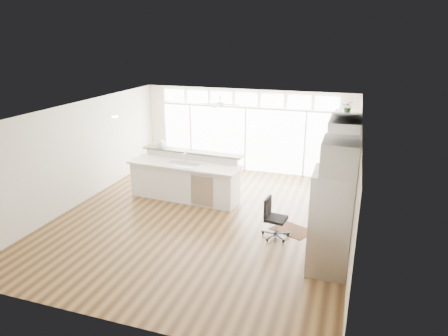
% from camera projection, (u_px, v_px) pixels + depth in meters
% --- Properties ---
extents(floor, '(7.00, 8.00, 0.02)m').
position_uv_depth(floor, '(203.00, 218.00, 9.97)').
color(floor, '#462D15').
rests_on(floor, ground).
extents(ceiling, '(7.00, 8.00, 0.02)m').
position_uv_depth(ceiling, '(201.00, 111.00, 9.11)').
color(ceiling, white).
rests_on(ceiling, wall_back).
extents(wall_back, '(7.00, 0.04, 2.70)m').
position_uv_depth(wall_back, '(246.00, 130.00, 13.14)').
color(wall_back, beige).
rests_on(wall_back, floor).
extents(wall_front, '(7.00, 0.04, 2.70)m').
position_uv_depth(wall_front, '(105.00, 247.00, 5.94)').
color(wall_front, beige).
rests_on(wall_front, floor).
extents(wall_left, '(0.04, 8.00, 2.70)m').
position_uv_depth(wall_left, '(79.00, 154.00, 10.58)').
color(wall_left, beige).
rests_on(wall_left, floor).
extents(wall_right, '(0.04, 8.00, 2.70)m').
position_uv_depth(wall_right, '(355.00, 183.00, 8.50)').
color(wall_right, beige).
rests_on(wall_right, floor).
extents(glass_wall, '(5.80, 0.06, 2.08)m').
position_uv_depth(glass_wall, '(246.00, 140.00, 13.18)').
color(glass_wall, white).
rests_on(glass_wall, wall_back).
extents(transom_row, '(5.90, 0.06, 0.40)m').
position_uv_depth(transom_row, '(246.00, 99.00, 12.76)').
color(transom_row, white).
rests_on(transom_row, wall_back).
extents(desk_window, '(0.04, 0.85, 0.85)m').
position_uv_depth(desk_window, '(355.00, 170.00, 8.71)').
color(desk_window, white).
rests_on(desk_window, wall_right).
extents(ceiling_fan, '(1.16, 1.16, 0.32)m').
position_uv_depth(ceiling_fan, '(220.00, 101.00, 11.85)').
color(ceiling_fan, silver).
rests_on(ceiling_fan, ceiling).
extents(recessed_lights, '(3.40, 3.00, 0.02)m').
position_uv_depth(recessed_lights, '(204.00, 110.00, 9.29)').
color(recessed_lights, white).
rests_on(recessed_lights, ceiling).
extents(oven_cabinet, '(0.64, 1.20, 2.50)m').
position_uv_depth(oven_cabinet, '(343.00, 162.00, 10.25)').
color(oven_cabinet, white).
rests_on(oven_cabinet, floor).
extents(desk_nook, '(0.72, 1.30, 0.76)m').
position_uv_depth(desk_nook, '(334.00, 216.00, 9.19)').
color(desk_nook, white).
rests_on(desk_nook, floor).
extents(upper_cabinets, '(0.64, 1.30, 0.64)m').
position_uv_depth(upper_cabinets, '(344.00, 133.00, 8.55)').
color(upper_cabinets, white).
rests_on(upper_cabinets, wall_right).
extents(refrigerator, '(0.76, 0.90, 2.00)m').
position_uv_depth(refrigerator, '(330.00, 222.00, 7.51)').
color(refrigerator, '#B1B1B6').
rests_on(refrigerator, floor).
extents(fridge_cabinet, '(0.64, 0.90, 0.60)m').
position_uv_depth(fridge_cabinet, '(340.00, 156.00, 7.08)').
color(fridge_cabinet, white).
rests_on(fridge_cabinet, wall_right).
extents(framed_photos, '(0.06, 0.22, 0.80)m').
position_uv_depth(framed_photos, '(354.00, 167.00, 9.32)').
color(framed_photos, black).
rests_on(framed_photos, wall_right).
extents(kitchen_island, '(3.20, 1.37, 1.25)m').
position_uv_depth(kitchen_island, '(184.00, 177.00, 10.97)').
color(kitchen_island, white).
rests_on(kitchen_island, floor).
extents(rug, '(1.03, 0.92, 0.01)m').
position_uv_depth(rug, '(292.00, 230.00, 9.35)').
color(rug, '#32190F').
rests_on(rug, floor).
extents(office_chair, '(0.53, 0.49, 0.91)m').
position_uv_depth(office_chair, '(276.00, 219.00, 8.89)').
color(office_chair, black).
rests_on(office_chair, floor).
extents(fishbowl, '(0.31, 0.31, 0.26)m').
position_uv_depth(fishbowl, '(160.00, 144.00, 11.41)').
color(fishbowl, silver).
rests_on(fishbowl, kitchen_island).
extents(monitor, '(0.17, 0.53, 0.44)m').
position_uv_depth(monitor, '(333.00, 192.00, 9.02)').
color(monitor, black).
rests_on(monitor, desk_nook).
extents(keyboard, '(0.14, 0.34, 0.02)m').
position_uv_depth(keyboard, '(325.00, 199.00, 9.14)').
color(keyboard, silver).
rests_on(keyboard, desk_nook).
extents(potted_plant, '(0.32, 0.35, 0.24)m').
position_uv_depth(potted_plant, '(348.00, 109.00, 9.81)').
color(potted_plant, '#375C27').
rests_on(potted_plant, oven_cabinet).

